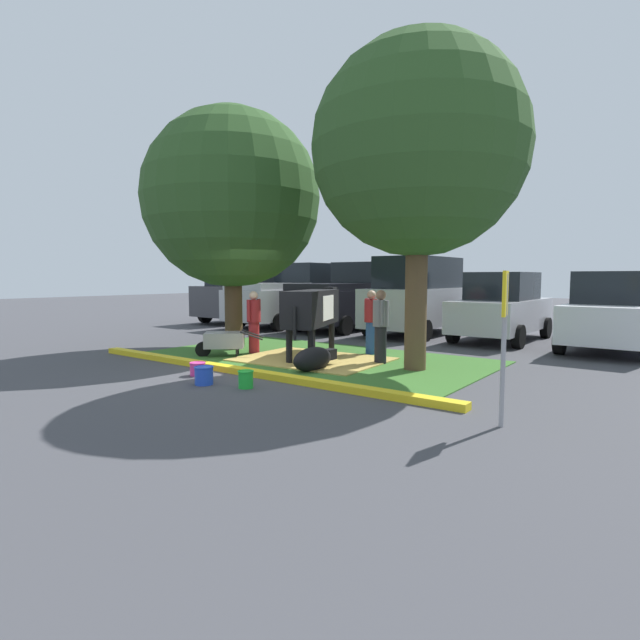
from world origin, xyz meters
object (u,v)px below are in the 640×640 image
person_visitor_near (254,320)px  person_visitor_far (381,325)px  pickup_truck_maroon (352,298)px  calf_lying (314,359)px  cow_holstein (313,308)px  bucket_green (246,379)px  suv_dark_grey (248,292)px  wheelbarrow (223,340)px  parking_sign (505,317)px  pickup_truck_black (292,297)px  shade_tree_left (232,199)px  suv_black (419,296)px  hatchback_white (612,312)px  shade_tree_right (418,149)px  sedan_silver (502,307)px  bucket_pink (198,368)px  bucket_blue (204,375)px  person_handler (371,320)px

person_visitor_near → person_visitor_far: size_ratio=0.96×
pickup_truck_maroon → calf_lying: bearing=-62.2°
cow_holstein → calf_lying: 1.81m
bucket_green → suv_dark_grey: suv_dark_grey is taller
wheelbarrow → pickup_truck_maroon: bearing=98.3°
calf_lying → parking_sign: bearing=-20.3°
person_visitor_near → pickup_truck_black: pickup_truck_black is taller
shade_tree_left → calf_lying: 5.13m
person_visitor_near → person_visitor_far: 3.27m
parking_sign → bucket_green: size_ratio=6.50×
pickup_truck_black → suv_black: size_ratio=1.17×
hatchback_white → parking_sign: bearing=-91.8°
cow_holstein → suv_black: 5.82m
shade_tree_right → sedan_silver: (-0.03, 5.81, -3.38)m
suv_dark_grey → sedan_silver: (10.48, 0.06, -0.29)m
pickup_truck_maroon → suv_black: suv_black is taller
hatchback_white → bucket_pink: bearing=-125.2°
bucket_blue → person_visitor_near: bearing=120.0°
person_handler → suv_black: (-0.94, 4.57, 0.43)m
shade_tree_right → pickup_truck_maroon: 8.69m
cow_holstein → pickup_truck_black: (-5.35, 5.61, -0.05)m
person_visitor_far → pickup_truck_black: pickup_truck_black is taller
shade_tree_left → suv_black: size_ratio=1.32×
person_visitor_far → pickup_truck_maroon: 7.35m
cow_holstein → shade_tree_right: bearing=1.2°
person_handler → hatchback_white: size_ratio=0.35×
shade_tree_left → bucket_pink: size_ratio=19.78×
wheelbarrow → parking_sign: size_ratio=0.71×
suv_dark_grey → parking_sign: bearing=-33.3°
shade_tree_left → shade_tree_right: (5.08, 0.17, 0.51)m
shade_tree_left → pickup_truck_black: size_ratio=1.13×
person_visitor_near → bucket_green: bearing=-47.7°
person_visitor_near → bucket_pink: size_ratio=4.97×
shade_tree_left → parking_sign: bearing=-19.1°
person_visitor_far → hatchback_white: bearing=54.5°
shade_tree_left → bucket_blue: 5.63m
shade_tree_left → pickup_truck_maroon: 6.73m
hatchback_white → wheelbarrow: bearing=-137.6°
bucket_green → suv_black: size_ratio=0.07×
parking_sign → bucket_pink: bearing=-178.3°
bucket_green → pickup_truck_maroon: pickup_truck_maroon is taller
pickup_truck_black → bucket_green: bearing=-54.2°
shade_tree_left → person_visitor_near: 3.19m
calf_lying → person_visitor_far: (0.70, 1.45, 0.62)m
pickup_truck_maroon → suv_dark_grey: bearing=-177.6°
calf_lying → person_handler: 2.55m
pickup_truck_maroon → suv_black: size_ratio=1.17×
suv_dark_grey → person_handler: bearing=-27.5°
sedan_silver → calf_lying: bearing=-102.5°
person_handler → person_visitor_far: (0.84, -1.02, 0.03)m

